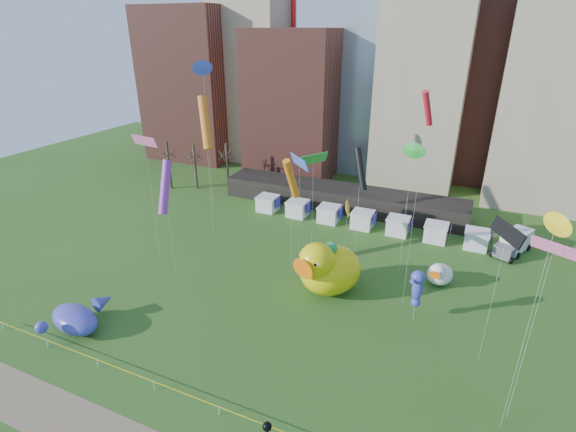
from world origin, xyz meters
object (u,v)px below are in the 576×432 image
at_px(seahorse_green, 330,256).
at_px(box_truck, 514,243).
at_px(whale_inflatable, 77,318).
at_px(big_duck, 328,268).
at_px(small_duck, 439,274).
at_px(seahorse_purple, 418,286).

bearing_deg(seahorse_green, box_truck, 27.56).
bearing_deg(whale_inflatable, box_truck, 53.55).
height_order(seahorse_green, whale_inflatable, seahorse_green).
distance_m(big_duck, box_truck, 25.86).
bearing_deg(small_duck, seahorse_purple, -88.55).
relative_size(big_duck, seahorse_purple, 1.69).
distance_m(big_duck, whale_inflatable, 24.99).
distance_m(seahorse_green, box_truck, 25.70).
xyz_separation_m(small_duck, seahorse_green, (-10.64, -6.26, 2.99)).
relative_size(seahorse_green, whale_inflatable, 0.80).
bearing_deg(box_truck, whale_inflatable, -114.02).
relative_size(big_duck, box_truck, 1.37).
xyz_separation_m(big_duck, whale_inflatable, (-19.52, -15.50, -1.77)).
bearing_deg(whale_inflatable, small_duck, 48.11).
xyz_separation_m(seahorse_purple, box_truck, (9.18, 19.02, -2.41)).
bearing_deg(box_truck, small_duck, -99.15).
bearing_deg(seahorse_green, big_duck, -149.19).
bearing_deg(seahorse_purple, whale_inflatable, -129.37).
relative_size(small_duck, box_truck, 0.60).
relative_size(whale_inflatable, box_truck, 1.12).
bearing_deg(small_duck, seahorse_green, -136.95).
distance_m(seahorse_green, whale_inflatable, 25.39).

